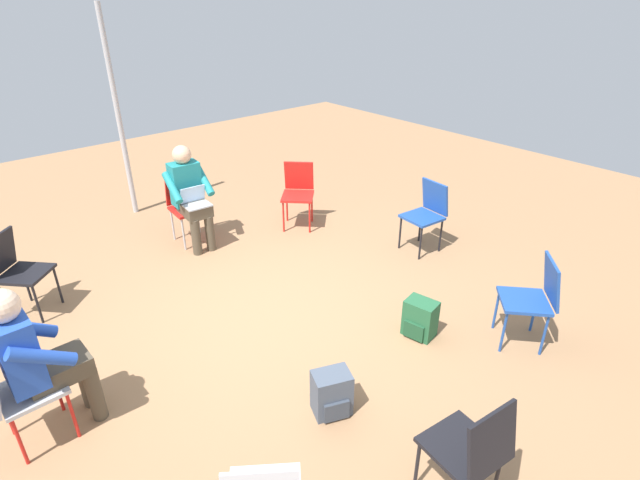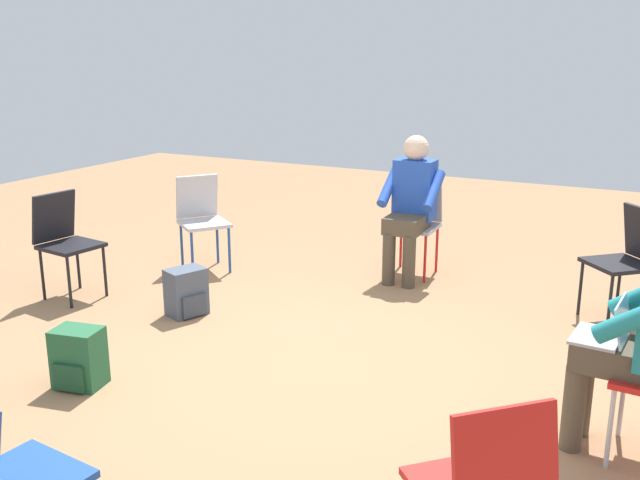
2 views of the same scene
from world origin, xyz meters
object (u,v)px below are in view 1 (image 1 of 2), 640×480
chair_east (186,203)px  chair_southwest (534,296)px  person_in_blue (36,354)px  chair_north (17,388)px  backpack_near_laptop_user (420,320)px  chair_west (472,448)px  person_with_laptop (190,192)px  chair_south (427,211)px  backpack_by_empty_chair (332,395)px  chair_southeast (298,190)px  chair_northeast (17,268)px

chair_east → chair_southwest: bearing=113.1°
chair_east → person_in_blue: bearing=48.6°
chair_north → chair_southwest: bearing=63.8°
person_in_blue → backpack_near_laptop_user: bearing=69.1°
chair_west → person_with_laptop: bearing=91.2°
chair_south → backpack_by_empty_chair: bearing=120.3°
chair_southeast → chair_north: bearing=68.3°
chair_southwest → chair_west: bearing=155.8°
person_in_blue → backpack_near_laptop_user: size_ratio=3.44×
chair_northeast → chair_west: bearing=67.3°
backpack_near_laptop_user → chair_north: bearing=71.2°
chair_northeast → chair_north: (-1.76, 0.40, 0.00)m
chair_south → person_in_blue: bearing=95.9°
person_with_laptop → backpack_by_empty_chair: person_with_laptop is taller
chair_northeast → chair_southwest: size_ratio=1.00×
chair_north → backpack_near_laptop_user: 3.21m
chair_southwest → person_with_laptop: person_with_laptop is taller
person_in_blue → chair_east: bearing=133.1°
chair_south → chair_east: bearing=49.7°
chair_east → person_in_blue: size_ratio=0.69×
chair_southeast → person_in_blue: person_in_blue is taller
chair_north → chair_south: 4.40m
chair_southwest → chair_southeast: bearing=48.0°
chair_north → person_in_blue: bearing=90.0°
chair_northeast → backpack_by_empty_chair: (-2.94, -1.39, -0.34)m
chair_southeast → person_with_laptop: (0.41, 1.33, 0.20)m
chair_southeast → chair_west: bearing=110.3°
chair_southeast → chair_south: same height
backpack_near_laptop_user → chair_northeast: bearing=43.3°
chair_southeast → person_in_blue: 3.85m
chair_southwest → chair_south: bearing=25.3°
chair_west → person_in_blue: size_ratio=0.69×
chair_west → chair_south: same height
chair_southwest → chair_east: (3.86, 1.30, 0.00)m
backpack_near_laptop_user → chair_east: bearing=11.8°
chair_south → chair_southeast: bearing=30.8°
backpack_near_laptop_user → backpack_by_empty_chair: (-0.15, 1.24, 0.00)m
chair_west → person_in_blue: person_in_blue is taller
chair_west → chair_south: 3.41m
chair_north → chair_east: (2.13, -2.36, 0.00)m
chair_southwest → person_in_blue: bearing=112.0°
chair_south → chair_southwest: bearing=162.8°
chair_northeast → chair_southwest: 4.78m
person_with_laptop → backpack_near_laptop_user: size_ratio=3.44×
chair_northeast → chair_southwest: bearing=90.3°
chair_southwest → chair_south: (1.74, -0.74, 0.00)m
chair_southwest → chair_north: (1.73, 3.66, 0.00)m
chair_north → chair_east: 3.18m
backpack_by_empty_chair → chair_east: bearing=-10.0°
chair_north → person_with_laptop: 3.07m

